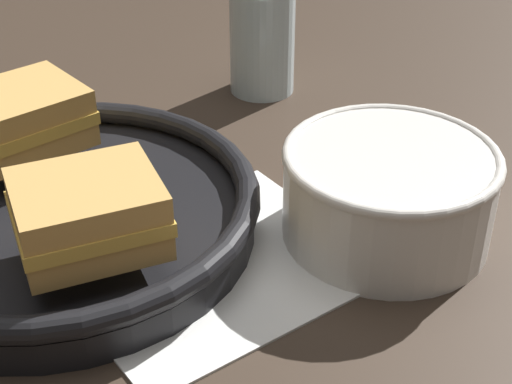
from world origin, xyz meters
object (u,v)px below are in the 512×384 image
object	(u,v)px
spoon	(229,230)
skillet	(60,213)
sandwich_near_right	(88,214)
sandwich_near_left	(22,118)
soup_bowl	(389,189)
drinking_glass	(262,41)

from	to	relation	value
spoon	skillet	world-z (taller)	skillet
spoon	sandwich_near_right	size ratio (longest dim) A/B	1.24
spoon	sandwich_near_left	bearing A→B (deg)	85.36
sandwich_near_left	sandwich_near_right	xyz separation A→B (m)	(-0.03, -0.15, 0.00)
sandwich_near_right	sandwich_near_left	bearing A→B (deg)	79.70
spoon	sandwich_near_left	xyz separation A→B (m)	(-0.08, 0.16, 0.06)
soup_bowl	spoon	world-z (taller)	soup_bowl
skillet	sandwich_near_left	bearing A→B (deg)	79.70
spoon	skillet	size ratio (longest dim) A/B	0.47
sandwich_near_right	drinking_glass	size ratio (longest dim) A/B	1.07
skillet	sandwich_near_left	distance (m)	0.09
soup_bowl	spoon	bearing A→B (deg)	142.29
sandwich_near_left	skillet	bearing A→B (deg)	-100.30
spoon	sandwich_near_left	size ratio (longest dim) A/B	1.49
sandwich_near_left	drinking_glass	bearing A→B (deg)	5.27
sandwich_near_right	soup_bowl	bearing A→B (deg)	-21.54
sandwich_near_left	drinking_glass	xyz separation A→B (m)	(0.26, 0.02, -0.01)
spoon	drinking_glass	bearing A→B (deg)	12.61
sandwich_near_left	drinking_glass	size ratio (longest dim) A/B	0.89
soup_bowl	drinking_glass	bearing A→B (deg)	69.38
soup_bowl	sandwich_near_right	xyz separation A→B (m)	(-0.20, 0.08, 0.02)
sandwich_near_right	spoon	bearing A→B (deg)	-4.03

